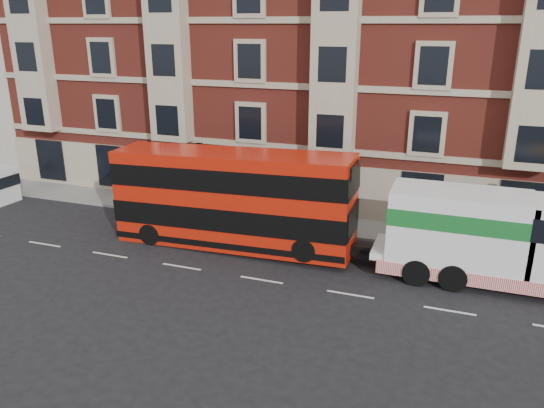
{
  "coord_description": "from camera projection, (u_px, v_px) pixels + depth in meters",
  "views": [
    {
      "loc": [
        7.56,
        -19.83,
        10.82
      ],
      "look_at": [
        -0.93,
        4.0,
        2.18
      ],
      "focal_mm": 35.0,
      "sensor_mm": 36.0,
      "label": 1
    }
  ],
  "objects": [
    {
      "name": "victorian_terrace",
      "position": [
        351.0,
        36.0,
        33.54
      ],
      "size": [
        45.0,
        12.0,
        20.4
      ],
      "color": "maroon",
      "rests_on": "ground"
    },
    {
      "name": "ground",
      "position": [
        261.0,
        280.0,
        23.58
      ],
      "size": [
        120.0,
        120.0,
        0.0
      ],
      "primitive_type": "plane",
      "color": "black",
      "rests_on": "ground"
    },
    {
      "name": "lamp_post_west",
      "position": [
        201.0,
        174.0,
        30.15
      ],
      "size": [
        0.35,
        0.15,
        4.35
      ],
      "color": "black",
      "rests_on": "sidewalk"
    },
    {
      "name": "double_decker_bus",
      "position": [
        232.0,
        198.0,
        26.35
      ],
      "size": [
        12.15,
        2.79,
        4.92
      ],
      "color": "red",
      "rests_on": "ground"
    },
    {
      "name": "tow_truck",
      "position": [
        491.0,
        237.0,
        22.66
      ],
      "size": [
        9.73,
        2.88,
        4.05
      ],
      "color": "white",
      "rests_on": "ground"
    },
    {
      "name": "sidewalk",
      "position": [
        308.0,
        222.0,
        30.24
      ],
      "size": [
        90.0,
        3.0,
        0.15
      ],
      "primitive_type": "cube",
      "color": "slate",
      "rests_on": "ground"
    },
    {
      "name": "pedestrian",
      "position": [
        158.0,
        192.0,
        32.41
      ],
      "size": [
        0.72,
        0.54,
        1.81
      ],
      "primitive_type": "imported",
      "rotation": [
        0.0,
        0.0,
        -0.17
      ],
      "color": "#181830",
      "rests_on": "sidewalk"
    }
  ]
}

